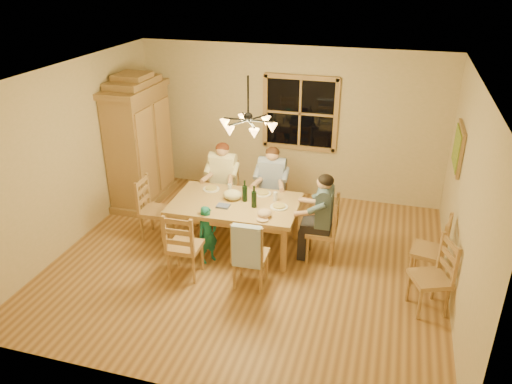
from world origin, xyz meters
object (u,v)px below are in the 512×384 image
(armoire, at_px, (140,145))
(wine_bottle_b, at_px, (254,197))
(chair_end_right, at_px, (321,240))
(adult_slate_man, at_px, (323,207))
(child, at_px, (208,235))
(chair_near_left, at_px, (185,256))
(chair_spare_front, at_px, (428,289))
(chair_near_right, at_px, (251,265))
(chandelier, at_px, (248,124))
(adult_woman, at_px, (223,172))
(chair_far_left, at_px, (224,201))
(dining_table, at_px, (235,208))
(wine_bottle_a, at_px, (245,191))
(adult_plaid_man, at_px, (272,176))
(chair_end_left, at_px, (156,219))
(chair_far_right, at_px, (272,206))
(chair_spare_back, at_px, (427,261))

(armoire, xyz_separation_m, wine_bottle_b, (2.42, -1.19, -0.13))
(chair_end_right, bearing_deg, armoire, 70.63)
(adult_slate_man, height_order, child, adult_slate_man)
(chair_near_left, relative_size, child, 1.14)
(wine_bottle_b, xyz_separation_m, chair_spare_front, (2.45, -0.69, -0.62))
(wine_bottle_b, bearing_deg, adult_slate_man, 6.82)
(chair_near_right, relative_size, wine_bottle_b, 3.00)
(chandelier, distance_m, adult_woman, 1.89)
(wine_bottle_b, relative_size, child, 0.38)
(chair_near_left, xyz_separation_m, wine_bottle_b, (0.75, 0.82, 0.62))
(chair_far_left, distance_m, child, 1.37)
(dining_table, relative_size, chair_near_left, 1.92)
(chandelier, xyz_separation_m, adult_slate_man, (0.98, 0.36, -1.24))
(wine_bottle_a, height_order, wine_bottle_b, same)
(chair_near_left, bearing_deg, adult_plaid_man, 64.80)
(wine_bottle_a, bearing_deg, chair_end_left, -175.21)
(wine_bottle_a, bearing_deg, chair_far_right, 75.92)
(adult_plaid_man, bearing_deg, wine_bottle_a, 73.99)
(chair_near_left, distance_m, chair_end_right, 1.97)
(armoire, xyz_separation_m, adult_slate_man, (3.40, -1.07, -0.22))
(chair_end_right, height_order, child, chair_end_right)
(chair_end_right, bearing_deg, chair_end_left, 90.00)
(chair_near_left, bearing_deg, chair_end_right, 26.57)
(armoire, bearing_deg, wine_bottle_a, -24.86)
(wine_bottle_a, bearing_deg, chair_near_right, -68.62)
(chair_far_right, distance_m, chair_near_left, 1.94)
(chair_far_right, distance_m, adult_woman, 0.99)
(chair_far_right, relative_size, adult_plaid_man, 1.13)
(chair_end_right, relative_size, wine_bottle_b, 3.00)
(adult_slate_man, xyz_separation_m, wine_bottle_a, (-1.16, 0.03, 0.08))
(chandelier, bearing_deg, child, -164.24)
(child, bearing_deg, chair_near_left, -167.20)
(chandelier, xyz_separation_m, armoire, (-2.42, 1.43, -1.02))
(chair_spare_back, bearing_deg, adult_slate_man, 96.19)
(armoire, distance_m, chair_near_right, 3.36)
(chandelier, xyz_separation_m, wine_bottle_b, (0.00, 0.25, -1.15))
(armoire, xyz_separation_m, chair_spare_back, (4.87, -1.22, -0.75))
(chair_near_left, xyz_separation_m, adult_woman, (-0.06, 1.76, 0.54))
(armoire, distance_m, child, 2.52)
(chair_end_left, distance_m, child, 1.13)
(chair_end_left, distance_m, adult_slate_man, 2.64)
(chair_near_right, bearing_deg, chair_far_left, 117.90)
(adult_slate_man, relative_size, wine_bottle_a, 2.65)
(chair_spare_front, bearing_deg, wine_bottle_a, 49.72)
(adult_woman, bearing_deg, child, 98.08)
(chair_near_right, height_order, wine_bottle_b, wine_bottle_b)
(chair_end_right, xyz_separation_m, wine_bottle_b, (-0.98, -0.12, 0.62))
(wine_bottle_b, height_order, child, wine_bottle_b)
(adult_plaid_man, bearing_deg, chair_far_right, 180.00)
(chair_spare_front, relative_size, chair_spare_back, 1.00)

